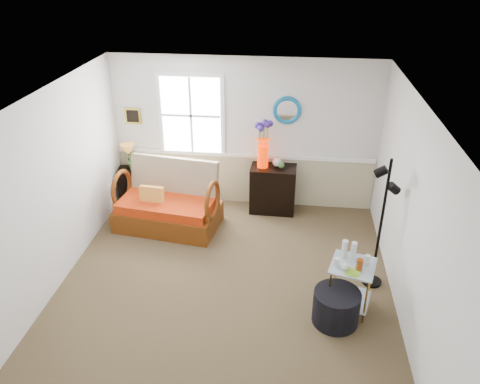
# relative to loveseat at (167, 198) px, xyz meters

# --- Properties ---
(floor) EXTENTS (4.50, 5.00, 0.01)m
(floor) POSITION_rel_loveseat_xyz_m (1.15, -1.51, -0.53)
(floor) COLOR brown
(floor) RESTS_ON ground
(ceiling) EXTENTS (4.50, 5.00, 0.01)m
(ceiling) POSITION_rel_loveseat_xyz_m (1.15, -1.51, 2.07)
(ceiling) COLOR white
(ceiling) RESTS_ON walls
(walls) EXTENTS (4.51, 5.01, 2.60)m
(walls) POSITION_rel_loveseat_xyz_m (1.15, -1.51, 0.77)
(walls) COLOR silver
(walls) RESTS_ON floor
(wainscot) EXTENTS (4.46, 0.02, 0.90)m
(wainscot) POSITION_rel_loveseat_xyz_m (1.15, 0.97, -0.08)
(wainscot) COLOR tan
(wainscot) RESTS_ON walls
(chair_rail) EXTENTS (4.46, 0.04, 0.06)m
(chair_rail) POSITION_rel_loveseat_xyz_m (1.15, 0.96, 0.39)
(chair_rail) COLOR white
(chair_rail) RESTS_ON walls
(window) EXTENTS (1.14, 0.06, 1.44)m
(window) POSITION_rel_loveseat_xyz_m (0.25, 0.96, 1.07)
(window) COLOR white
(window) RESTS_ON walls
(picture) EXTENTS (0.28, 0.03, 0.28)m
(picture) POSITION_rel_loveseat_xyz_m (-0.77, 0.97, 1.02)
(picture) COLOR #AF902B
(picture) RESTS_ON walls
(mirror) EXTENTS (0.47, 0.07, 0.47)m
(mirror) POSITION_rel_loveseat_xyz_m (1.85, 0.97, 1.22)
(mirror) COLOR #1D8CC7
(mirror) RESTS_ON walls
(loveseat) EXTENTS (1.74, 1.14, 1.06)m
(loveseat) POSITION_rel_loveseat_xyz_m (0.00, 0.00, 0.00)
(loveseat) COLOR #6C2D08
(loveseat) RESTS_ON floor
(throw_pillow) EXTENTS (0.40, 0.13, 0.39)m
(throw_pillow) POSITION_rel_loveseat_xyz_m (-0.23, -0.07, 0.01)
(throw_pillow) COLOR #C95E14
(throw_pillow) RESTS_ON loveseat
(lamp_stand) EXTENTS (0.41, 0.41, 0.64)m
(lamp_stand) POSITION_rel_loveseat_xyz_m (-0.89, 0.76, -0.21)
(lamp_stand) COLOR black
(lamp_stand) RESTS_ON floor
(table_lamp) EXTENTS (0.26, 0.26, 0.45)m
(table_lamp) POSITION_rel_loveseat_xyz_m (-0.87, 0.80, 0.33)
(table_lamp) COLOR orange
(table_lamp) RESTS_ON lamp_stand
(potted_plant) EXTENTS (0.45, 0.47, 0.30)m
(potted_plant) POSITION_rel_loveseat_xyz_m (-0.74, 0.76, 0.26)
(potted_plant) COLOR #436C33
(potted_plant) RESTS_ON lamp_stand
(cabinet) EXTENTS (0.78, 0.51, 0.82)m
(cabinet) POSITION_rel_loveseat_xyz_m (1.67, 0.75, -0.12)
(cabinet) COLOR black
(cabinet) RESTS_ON floor
(flower_vase) EXTENTS (0.29, 0.29, 0.81)m
(flower_vase) POSITION_rel_loveseat_xyz_m (1.49, 0.74, 0.70)
(flower_vase) COLOR #F32800
(flower_vase) RESTS_ON cabinet
(side_table) EXTENTS (0.64, 0.64, 0.67)m
(side_table) POSITION_rel_loveseat_xyz_m (2.78, -1.66, -0.20)
(side_table) COLOR #B37E27
(side_table) RESTS_ON floor
(tabletop_items) EXTENTS (0.53, 0.53, 0.25)m
(tabletop_items) POSITION_rel_loveseat_xyz_m (2.76, -1.66, 0.26)
(tabletop_items) COLOR silver
(tabletop_items) RESTS_ON side_table
(floor_lamp) EXTENTS (0.30, 0.30, 1.87)m
(floor_lamp) POSITION_rel_loveseat_xyz_m (3.16, -1.11, 0.40)
(floor_lamp) COLOR black
(floor_lamp) RESTS_ON floor
(ottoman) EXTENTS (0.68, 0.68, 0.44)m
(ottoman) POSITION_rel_loveseat_xyz_m (2.60, -1.93, -0.31)
(ottoman) COLOR black
(ottoman) RESTS_ON floor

